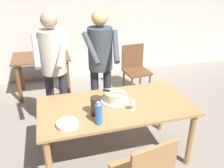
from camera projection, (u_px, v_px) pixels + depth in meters
The scene contains 13 objects.
ground_plane at pixel (116, 155), 3.06m from camera, with size 14.00×14.00×0.00m, color gray.
back_wall at pixel (78, 13), 4.86m from camera, with size 10.00×0.12×2.70m, color silver.
main_dining_table at pixel (116, 113), 2.78m from camera, with size 1.76×0.88×0.75m.
cake_on_platter at pixel (115, 97), 2.80m from camera, with size 0.34×0.34×0.11m.
cake_knife at pixel (110, 91), 2.80m from camera, with size 0.24×0.17×0.02m.
plate_stack at pixel (67, 124), 2.36m from camera, with size 0.22×0.22×0.04m.
wine_glass_near at pixel (133, 102), 2.60m from camera, with size 0.08×0.08×0.14m.
water_bottle at pixel (99, 114), 2.35m from camera, with size 0.07×0.07×0.25m.
hurricane_lamp at pixel (96, 106), 2.51m from camera, with size 0.11×0.11×0.21m.
person_cutting_cake at pixel (101, 60), 3.15m from camera, with size 0.47×0.55×1.72m.
person_standing_beside at pixel (54, 63), 3.03m from camera, with size 0.46×0.57×1.72m.
background_table at pixel (42, 64), 4.39m from camera, with size 1.00×0.70×0.74m.
background_chair_0 at pixel (135, 67), 4.50m from camera, with size 0.48×0.48×0.90m.
Camera 1 is at (-0.68, -2.26, 2.15)m, focal length 38.27 mm.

